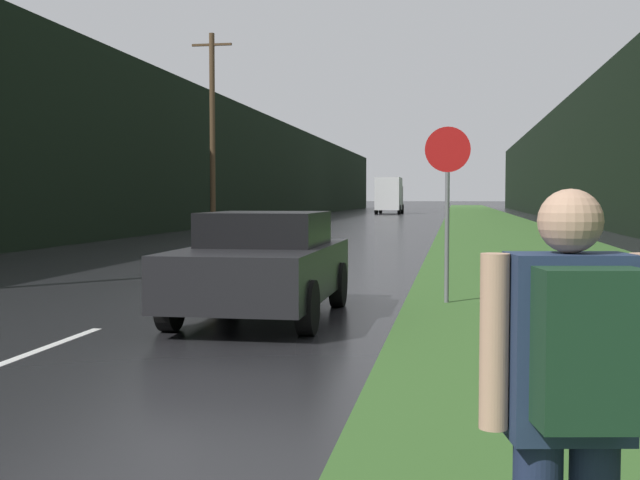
# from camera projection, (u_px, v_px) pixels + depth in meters

# --- Properties ---
(grass_verge) EXTENTS (6.00, 240.00, 0.02)m
(grass_verge) POSITION_uv_depth(u_px,v_px,m) (501.00, 231.00, 39.06)
(grass_verge) COLOR #386028
(grass_verge) RESTS_ON ground_plane
(lane_stripe_b) EXTENTS (0.12, 3.00, 0.01)m
(lane_stripe_b) POSITION_uv_depth(u_px,v_px,m) (37.00, 351.00, 8.68)
(lane_stripe_b) COLOR silver
(lane_stripe_b) RESTS_ON ground_plane
(lane_stripe_c) EXTENTS (0.12, 3.00, 0.01)m
(lane_stripe_c) POSITION_uv_depth(u_px,v_px,m) (222.00, 283.00, 15.58)
(lane_stripe_c) COLOR silver
(lane_stripe_c) RESTS_ON ground_plane
(lane_stripe_d) EXTENTS (0.12, 3.00, 0.01)m
(lane_stripe_d) POSITION_uv_depth(u_px,v_px,m) (293.00, 256.00, 22.47)
(lane_stripe_d) COLOR silver
(lane_stripe_d) RESTS_ON ground_plane
(treeline_far_side) EXTENTS (2.00, 140.00, 7.46)m
(treeline_far_side) POSITION_uv_depth(u_px,v_px,m) (232.00, 165.00, 51.42)
(treeline_far_side) COLOR black
(treeline_far_side) RESTS_ON ground_plane
(treeline_near_side) EXTENTS (2.00, 140.00, 8.24)m
(treeline_near_side) POSITION_uv_depth(u_px,v_px,m) (595.00, 156.00, 47.69)
(treeline_near_side) COLOR black
(treeline_near_side) RESTS_ON ground_plane
(utility_pole_far) EXTENTS (1.80, 0.24, 8.84)m
(utility_pole_far) POSITION_uv_depth(u_px,v_px,m) (212.00, 131.00, 35.36)
(utility_pole_far) COLOR #4C3823
(utility_pole_far) RESTS_ON ground_plane
(stop_sign) EXTENTS (0.71, 0.07, 2.76)m
(stop_sign) POSITION_uv_depth(u_px,v_px,m) (447.00, 194.00, 12.45)
(stop_sign) COLOR slate
(stop_sign) RESTS_ON ground_plane
(hitchhiker_with_backpack) EXTENTS (0.58, 0.46, 1.70)m
(hitchhiker_with_backpack) POSITION_uv_depth(u_px,v_px,m) (571.00, 408.00, 2.64)
(hitchhiker_with_backpack) COLOR #1E2847
(hitchhiker_with_backpack) RESTS_ON ground_plane
(car_passing_near) EXTENTS (1.94, 4.15, 1.46)m
(car_passing_near) POSITION_uv_depth(u_px,v_px,m) (263.00, 264.00, 11.10)
(car_passing_near) COLOR black
(car_passing_near) RESTS_ON ground_plane
(delivery_truck) EXTENTS (2.46, 6.96, 3.51)m
(delivery_truck) POSITION_uv_depth(u_px,v_px,m) (389.00, 195.00, 78.12)
(delivery_truck) COLOR gray
(delivery_truck) RESTS_ON ground_plane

